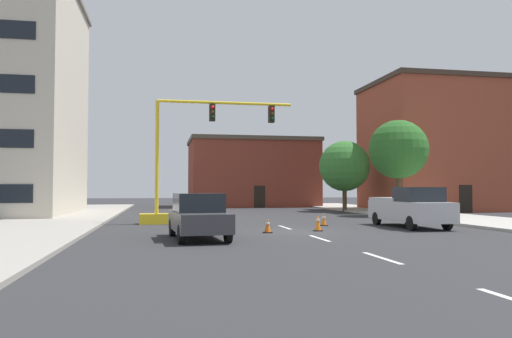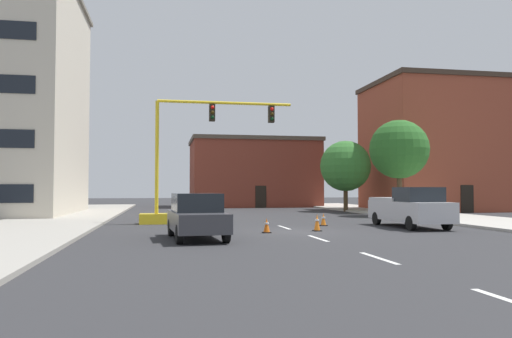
{
  "view_description": "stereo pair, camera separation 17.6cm",
  "coord_description": "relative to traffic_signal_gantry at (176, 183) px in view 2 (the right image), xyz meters",
  "views": [
    {
      "loc": [
        -6.02,
        -21.44,
        1.93
      ],
      "look_at": [
        -0.58,
        7.03,
        3.06
      ],
      "focal_mm": 34.86,
      "sensor_mm": 36.0,
      "label": 1
    },
    {
      "loc": [
        -5.85,
        -21.47,
        1.93
      ],
      "look_at": [
        -0.58,
        7.03,
        3.06
      ],
      "focal_mm": 34.86,
      "sensor_mm": 36.0,
      "label": 2
    }
  ],
  "objects": [
    {
      "name": "ground_plane",
      "position": [
        5.21,
        -6.19,
        -2.21
      ],
      "size": [
        160.0,
        160.0,
        0.0
      ],
      "primitive_type": "plane",
      "color": "#2D2D30"
    },
    {
      "name": "sidewalk_left",
      "position": [
        -6.8,
        1.81,
        -2.14
      ],
      "size": [
        6.0,
        56.0,
        0.14
      ],
      "primitive_type": "cube",
      "color": "#9E998E",
      "rests_on": "ground_plane"
    },
    {
      "name": "sidewalk_right",
      "position": [
        17.22,
        1.81,
        -2.14
      ],
      "size": [
        6.0,
        56.0,
        0.14
      ],
      "primitive_type": "cube",
      "color": "#B2ADA3",
      "rests_on": "ground_plane"
    },
    {
      "name": "lane_stripe_seg_1",
      "position": [
        5.21,
        -14.69,
        -2.2
      ],
      "size": [
        0.16,
        2.4,
        0.01
      ],
      "primitive_type": "cube",
      "color": "silver",
      "rests_on": "ground_plane"
    },
    {
      "name": "lane_stripe_seg_2",
      "position": [
        5.21,
        -9.19,
        -2.2
      ],
      "size": [
        0.16,
        2.4,
        0.01
      ],
      "primitive_type": "cube",
      "color": "silver",
      "rests_on": "ground_plane"
    },
    {
      "name": "lane_stripe_seg_3",
      "position": [
        5.21,
        -3.69,
        -2.2
      ],
      "size": [
        0.16,
        2.4,
        0.01
      ],
      "primitive_type": "cube",
      "color": "silver",
      "rests_on": "ground_plane"
    },
    {
      "name": "building_brick_center",
      "position": [
        8.78,
        25.22,
        1.41
      ],
      "size": [
        13.42,
        9.37,
        7.21
      ],
      "color": "brown",
      "rests_on": "ground_plane"
    },
    {
      "name": "building_row_right",
      "position": [
        22.92,
        12.56,
        3.48
      ],
      "size": [
        10.99,
        9.53,
        11.35
      ],
      "color": "brown",
      "rests_on": "ground_plane"
    },
    {
      "name": "traffic_signal_gantry",
      "position": [
        0.0,
        0.0,
        0.0
      ],
      "size": [
        8.45,
        1.2,
        6.83
      ],
      "color": "yellow",
      "rests_on": "ground_plane"
    },
    {
      "name": "tree_right_far",
      "position": [
        14.31,
        11.86,
        1.6
      ],
      "size": [
        4.24,
        4.24,
        5.93
      ],
      "color": "#4C3823",
      "rests_on": "ground_plane"
    },
    {
      "name": "tree_right_mid",
      "position": [
        15.62,
        4.8,
        2.46
      ],
      "size": [
        4.15,
        4.15,
        6.76
      ],
      "color": "#4C3823",
      "rests_on": "ground_plane"
    },
    {
      "name": "pickup_truck_silver",
      "position": [
        11.34,
        -4.85,
        -1.23
      ],
      "size": [
        2.05,
        5.41,
        1.99
      ],
      "color": "#BCBCC1",
      "rests_on": "ground_plane"
    },
    {
      "name": "sedan_dark_gray_near_left",
      "position": [
        0.59,
        -8.6,
        -1.32
      ],
      "size": [
        2.2,
        4.63,
        1.74
      ],
      "color": "#3D3D42",
      "rests_on": "ground_plane"
    },
    {
      "name": "traffic_cone_roadside_a",
      "position": [
        7.46,
        -3.01,
        -1.88
      ],
      "size": [
        0.36,
        0.36,
        0.66
      ],
      "color": "black",
      "rests_on": "ground_plane"
    },
    {
      "name": "traffic_cone_roadside_b",
      "position": [
        6.17,
        -6.03,
        -1.82
      ],
      "size": [
        0.36,
        0.36,
        0.78
      ],
      "color": "black",
      "rests_on": "ground_plane"
    },
    {
      "name": "traffic_cone_roadside_c",
      "position": [
        3.75,
        -6.49,
        -1.89
      ],
      "size": [
        0.36,
        0.36,
        0.64
      ],
      "color": "black",
      "rests_on": "ground_plane"
    }
  ]
}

